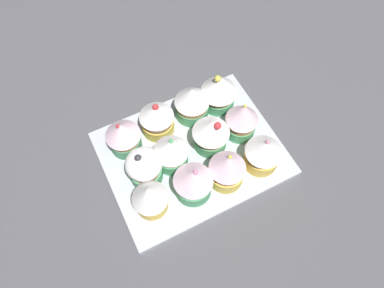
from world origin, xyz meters
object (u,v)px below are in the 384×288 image
cupcake_4 (145,168)px  cupcake_10 (192,102)px  cupcake_7 (242,120)px  cupcake_9 (157,118)px  cupcake_8 (123,136)px  cupcake_11 (219,90)px  cupcake_6 (212,135)px  cupcake_1 (193,181)px  baking_tray (192,154)px  cupcake_3 (263,153)px  cupcake_0 (150,197)px  cupcake_2 (227,168)px  cupcake_5 (172,153)px

cupcake_4 → cupcake_10: size_ratio=0.93×
cupcake_7 → cupcake_9: (-12.75, 7.16, -0.46)cm
cupcake_8 → cupcake_10: bearing=3.8°
cupcake_11 → cupcake_6: bearing=-125.6°
cupcake_1 → cupcake_6: size_ratio=0.99×
baking_tray → cupcake_9: size_ratio=4.05×
cupcake_3 → cupcake_0: bearing=176.3°
baking_tray → cupcake_7: (9.48, -0.22, 4.63)cm
cupcake_2 → cupcake_5: size_ratio=1.06×
cupcake_11 → cupcake_8: bearing=-177.4°
cupcake_6 → cupcake_9: bearing=132.5°
cupcake_9 → cupcake_10: same height
cupcake_1 → cupcake_7: 13.91cm
cupcake_5 → cupcake_9: bearing=85.5°
cupcake_7 → cupcake_11: (-0.55, 7.27, -0.01)cm
cupcake_7 → cupcake_8: cupcake_7 is taller
cupcake_4 → cupcake_5: size_ratio=0.93×
cupcake_4 → cupcake_7: size_ratio=0.85×
cupcake_1 → cupcake_7: size_ratio=0.94×
cupcake_0 → cupcake_8: 11.88cm
cupcake_7 → cupcake_10: (-5.92, 7.31, -0.28)cm
cupcake_1 → cupcake_3: bearing=-2.7°
cupcake_7 → cupcake_3: bearing=-89.7°
baking_tray → cupcake_9: (-3.27, 6.94, 4.17)cm
baking_tray → cupcake_8: (-9.70, 6.21, 4.26)cm
cupcake_10 → cupcake_1: bearing=-116.1°
cupcake_3 → cupcake_10: (-5.96, 14.03, 0.18)cm
cupcake_11 → baking_tray: bearing=-141.7°
cupcake_9 → cupcake_1: bearing=-88.9°
baking_tray → cupcake_11: (8.93, 7.05, 4.62)cm
cupcake_0 → cupcake_3: size_ratio=0.99×
cupcake_4 → cupcake_6: 12.36cm
cupcake_8 → cupcake_9: 6.47cm
cupcake_9 → cupcake_7: bearing=-29.3°
cupcake_0 → cupcake_11: size_ratio=0.89×
cupcake_0 → cupcake_9: (6.79, 12.60, -0.20)cm
cupcake_3 → cupcake_1: bearing=177.3°
cupcake_1 → cupcake_11: (11.94, 13.40, 0.24)cm
cupcake_6 → cupcake_8: 14.83cm
cupcake_3 → cupcake_9: bearing=132.7°
cupcake_3 → cupcake_9: cupcake_9 is taller
cupcake_4 → cupcake_5: bearing=3.0°
cupcake_1 → cupcake_9: bearing=91.1°
cupcake_1 → cupcake_8: size_ratio=1.06×
cupcake_1 → cupcake_2: cupcake_2 is taller
cupcake_5 → cupcake_11: bearing=30.1°
cupcake_0 → cupcake_2: bearing=-5.2°
cupcake_2 → cupcake_1: bearing=175.3°
cupcake_11 → cupcake_4: bearing=-156.7°
cupcake_4 → cupcake_5: 4.98cm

